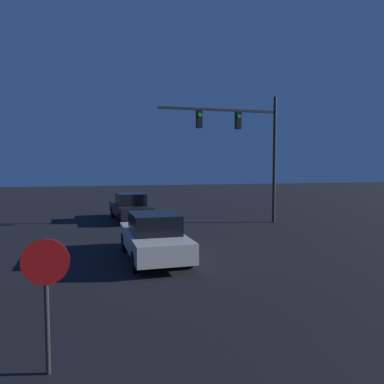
{
  "coord_description": "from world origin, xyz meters",
  "views": [
    {
      "loc": [
        -4.13,
        0.7,
        3.1
      ],
      "look_at": [
        0.0,
        16.1,
        1.98
      ],
      "focal_mm": 35.0,
      "sensor_mm": 36.0,
      "label": 1
    }
  ],
  "objects_px": {
    "car_far": "(130,207)",
    "stop_sign": "(46,281)",
    "car_near": "(153,236)",
    "traffic_signal_mast": "(246,138)"
  },
  "relations": [
    {
      "from": "car_near",
      "to": "traffic_signal_mast",
      "type": "bearing_deg",
      "value": 45.4
    },
    {
      "from": "car_near",
      "to": "traffic_signal_mast",
      "type": "distance_m",
      "value": 9.59
    },
    {
      "from": "traffic_signal_mast",
      "to": "stop_sign",
      "type": "relative_size",
      "value": 3.33
    },
    {
      "from": "car_far",
      "to": "stop_sign",
      "type": "xyz_separation_m",
      "value": [
        -2.76,
        -15.57,
        0.66
      ]
    },
    {
      "from": "car_near",
      "to": "car_far",
      "type": "height_order",
      "value": "same"
    },
    {
      "from": "car_far",
      "to": "stop_sign",
      "type": "bearing_deg",
      "value": -104.37
    },
    {
      "from": "car_near",
      "to": "traffic_signal_mast",
      "type": "relative_size",
      "value": 0.7
    },
    {
      "from": "car_near",
      "to": "traffic_signal_mast",
      "type": "xyz_separation_m",
      "value": [
        6.04,
        6.39,
        3.82
      ]
    },
    {
      "from": "car_far",
      "to": "stop_sign",
      "type": "height_order",
      "value": "stop_sign"
    },
    {
      "from": "car_far",
      "to": "traffic_signal_mast",
      "type": "xyz_separation_m",
      "value": [
        5.9,
        -2.74,
        3.82
      ]
    }
  ]
}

